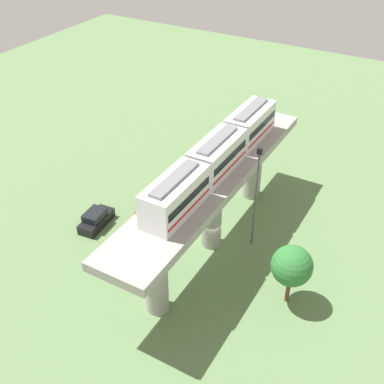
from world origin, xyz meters
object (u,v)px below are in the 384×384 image
at_px(train, 217,156).
at_px(parked_car_red, 154,207).
at_px(parked_car_black, 96,219).
at_px(signal_post, 256,194).
at_px(tree_near_viaduct, 292,266).

distance_m(train, parked_car_red, 11.48).
bearing_deg(parked_car_black, signal_post, -165.59).
height_order(train, parked_car_red, train).
distance_m(train, tree_near_viaduct, 11.30).
bearing_deg(train, parked_car_black, 19.56).
relative_size(tree_near_viaduct, signal_post, 0.54).
bearing_deg(tree_near_viaduct, signal_post, -43.38).
xyz_separation_m(parked_car_red, parked_car_black, (3.97, 4.62, 0.00)).
xyz_separation_m(parked_car_black, tree_near_viaduct, (-20.39, -0.07, 3.22)).
relative_size(parked_car_black, signal_post, 0.41).
bearing_deg(train, signal_post, -158.53).
relative_size(train, tree_near_viaduct, 3.60).
height_order(parked_car_black, tree_near_viaduct, tree_near_viaduct).
xyz_separation_m(train, tree_near_viaduct, (-9.02, 3.97, -5.53)).
bearing_deg(parked_car_red, train, -178.72).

